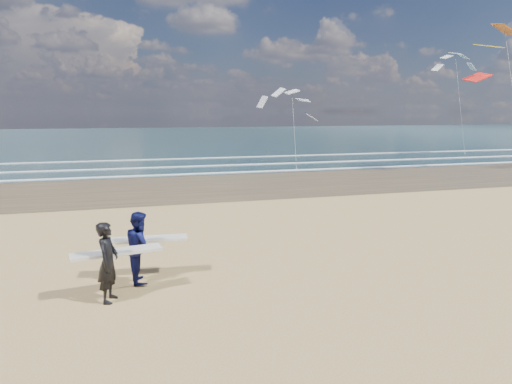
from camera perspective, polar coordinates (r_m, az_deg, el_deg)
name	(u,v)px	position (r m, az deg, el deg)	size (l,w,h in m)	color
wet_sand_strip	(422,175)	(35.33, 20.09, 2.01)	(220.00, 12.00, 0.01)	#473A26
ocean	(242,136)	(84.98, -1.78, 6.97)	(220.00, 100.00, 0.02)	#1A353A
foam_breakers	(356,160)	(43.84, 12.37, 3.90)	(220.00, 11.70, 0.05)	white
surfer_near	(109,261)	(11.69, -17.91, -8.21)	(2.25, 1.20, 1.98)	black
surfer_far	(141,246)	(12.77, -14.23, -6.60)	(2.23, 1.19, 1.94)	#0B0F42
kite_0	(510,70)	(38.47, 29.17, 13.18)	(8.00, 4.98, 12.03)	slate
kite_1	(294,118)	(38.85, 4.71, 9.24)	(5.57, 4.71, 7.33)	slate
kite_5	(459,93)	(57.29, 24.04, 11.24)	(5.51, 4.71, 12.22)	slate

